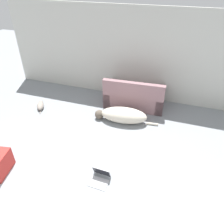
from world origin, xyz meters
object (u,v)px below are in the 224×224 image
(dog, at_px, (123,115))
(laptop_open, at_px, (100,176))
(couch, at_px, (134,97))
(cat, at_px, (40,105))

(dog, relative_size, laptop_open, 4.52)
(dog, bearing_deg, couch, -103.06)
(couch, xyz_separation_m, laptop_open, (0.02, -2.78, -0.20))
(couch, xyz_separation_m, cat, (-2.50, -0.95, -0.21))
(laptop_open, bearing_deg, dog, 95.99)
(cat, height_order, laptop_open, laptop_open)
(couch, height_order, cat, couch)
(couch, bearing_deg, dog, 79.99)
(cat, distance_m, laptop_open, 3.12)
(dog, relative_size, cat, 2.97)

